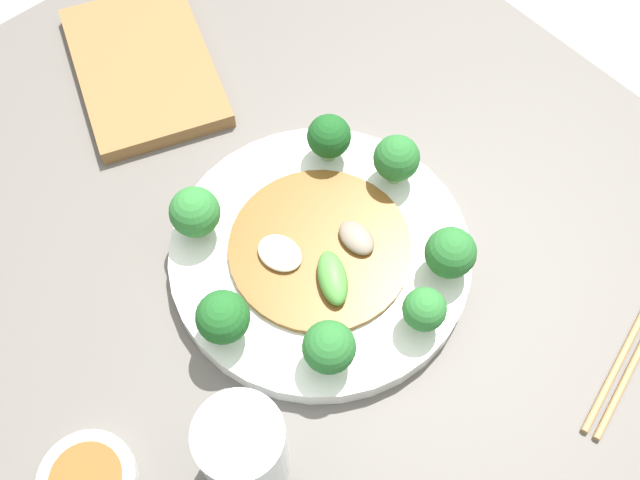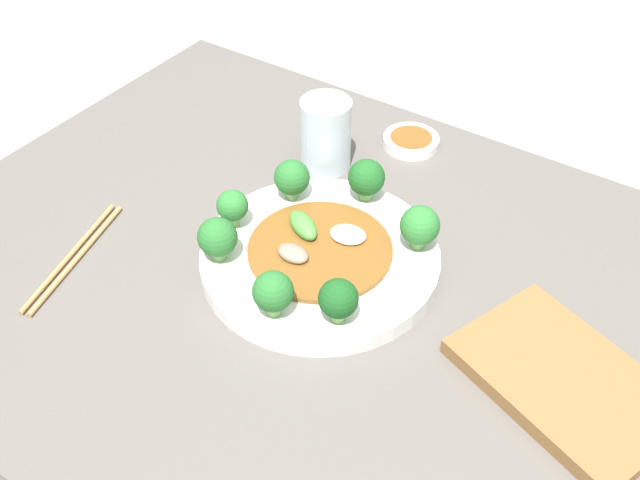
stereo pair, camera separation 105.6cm
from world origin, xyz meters
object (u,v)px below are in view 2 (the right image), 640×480
at_px(broccoli_northwest, 338,299).
at_px(sauce_dish, 411,141).
at_px(broccoli_northeast, 218,238).
at_px(broccoli_southwest, 420,226).
at_px(stirfry_center, 318,246).
at_px(broccoli_south, 366,178).
at_px(drinking_glass, 326,134).
at_px(chopsticks, 74,257).
at_px(broccoli_east, 235,204).
at_px(broccoli_north, 273,292).
at_px(broccoli_southeast, 292,178).
at_px(plate, 320,258).
at_px(cutting_board, 566,381).

bearing_deg(broccoli_northwest, sauce_dish, -73.71).
distance_m(broccoli_northeast, broccoli_northwest, 0.18).
xyz_separation_m(broccoli_southwest, stirfry_center, (0.10, 0.08, -0.03)).
distance_m(broccoli_south, broccoli_southwest, 0.12).
bearing_deg(drinking_glass, chopsticks, 65.83).
relative_size(broccoli_east, broccoli_northwest, 0.92).
distance_m(broccoli_north, broccoli_southeast, 0.22).
distance_m(plate, broccoli_northeast, 0.14).
bearing_deg(cutting_board, broccoli_east, 0.42).
bearing_deg(broccoli_north, broccoli_northeast, -18.41).
height_order(broccoli_north, broccoli_southwest, broccoli_southwest).
bearing_deg(cutting_board, sauce_dish, -40.81).
height_order(stirfry_center, cutting_board, stirfry_center).
bearing_deg(broccoli_southwest, broccoli_east, 22.55).
relative_size(broccoli_southeast, chopsticks, 0.27).
bearing_deg(broccoli_east, broccoli_southwest, -157.45).
height_order(plate, broccoli_north, broccoli_north).
distance_m(broccoli_southwest, stirfry_center, 0.13).
height_order(broccoli_east, chopsticks, broccoli_east).
bearing_deg(broccoli_southwest, chopsticks, 33.51).
bearing_deg(plate, broccoli_east, 6.73).
bearing_deg(sauce_dish, plate, 96.00).
relative_size(broccoli_east, stirfry_center, 0.29).
relative_size(broccoli_northeast, broccoli_northwest, 1.03).
bearing_deg(broccoli_southwest, broccoli_northeast, 38.47).
xyz_separation_m(broccoli_northeast, broccoli_southwest, (-0.20, -0.16, 0.00)).
bearing_deg(chopsticks, drinking_glass, -114.17).
bearing_deg(broccoli_northeast, stirfry_center, -139.17).
relative_size(plate, broccoli_east, 5.75).
bearing_deg(broccoli_north, broccoli_southeast, -60.33).
xyz_separation_m(broccoli_north, stirfry_center, (0.02, -0.12, -0.03)).
relative_size(plate, drinking_glass, 2.81).
relative_size(plate, cutting_board, 1.12).
height_order(broccoli_east, stirfry_center, broccoli_east).
xyz_separation_m(broccoli_east, drinking_glass, (-0.01, -0.20, -0.00)).
bearing_deg(broccoli_southeast, plate, 142.65).
height_order(broccoli_northeast, drinking_glass, drinking_glass).
bearing_deg(broccoli_northwest, broccoli_east, -18.68).
bearing_deg(broccoli_northeast, drinking_glass, -86.72).
height_order(drinking_glass, cutting_board, drinking_glass).
distance_m(plate, drinking_glass, 0.22).
xyz_separation_m(plate, cutting_board, (-0.33, 0.01, -0.00)).
relative_size(broccoli_northeast, broccoli_southeast, 1.03).
distance_m(drinking_glass, sauce_dish, 0.15).
relative_size(broccoli_east, drinking_glass, 0.49).
bearing_deg(broccoli_northeast, sauce_dish, -100.01).
xyz_separation_m(broccoli_northeast, broccoli_northwest, (-0.18, 0.00, -0.00)).
distance_m(broccoli_south, drinking_glass, 0.12).
bearing_deg(broccoli_northeast, broccoli_northwest, 178.56).
bearing_deg(broccoli_north, broccoli_southwest, -113.56).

